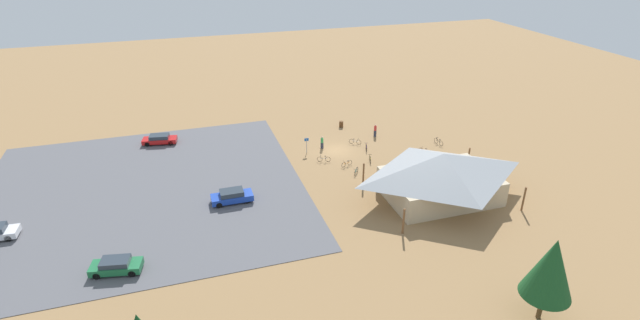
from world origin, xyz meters
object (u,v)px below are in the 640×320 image
bicycle_yellow_near_porch (370,159)px  bicycle_teal_edge_south (356,171)px  car_blue_mid_lot (232,196)px  bicycle_orange_lone_east (347,164)px  bike_pavilion (441,173)px  bicycle_black_yard_right (439,142)px  visitor_by_pavilion (322,142)px  bicycle_red_edge_north (424,151)px  trash_bin (341,124)px  bicycle_purple_mid_cluster (366,148)px  car_green_second_row (116,266)px  car_red_aisle_side (160,139)px  lot_sign (307,143)px  visitor_at_bikes (375,130)px  pine_far_east (551,268)px  bicycle_silver_yard_center (324,159)px  bicycle_white_trailside (355,142)px

bicycle_yellow_near_porch → bicycle_teal_edge_south: size_ratio=1.25×
car_blue_mid_lot → bicycle_orange_lone_east: bearing=-163.5°
car_blue_mid_lot → bike_pavilion: bearing=165.2°
bicycle_black_yard_right → car_blue_mid_lot: (28.99, 6.75, 0.35)m
bike_pavilion → visitor_by_pavilion: 18.21m
bicycle_red_edge_north → visitor_by_pavilion: (12.16, -5.79, 0.51)m
trash_bin → bicycle_teal_edge_south: trash_bin is taller
bicycle_purple_mid_cluster → car_green_second_row: size_ratio=0.37×
bicycle_yellow_near_porch → car_red_aisle_side: size_ratio=0.35×
bike_pavilion → bicycle_teal_edge_south: 10.61m
lot_sign → car_red_aisle_side: (18.30, -8.85, -0.72)m
visitor_at_bikes → visitor_by_pavilion: (8.36, 1.56, -0.06)m
lot_sign → car_green_second_row: (22.23, 18.28, -0.70)m
car_red_aisle_side → visitor_at_bikes: size_ratio=2.58×
car_red_aisle_side → bicycle_red_edge_north: bearing=157.1°
lot_sign → car_green_second_row: bearing=39.4°
bicycle_red_edge_north → car_red_aisle_side: size_ratio=0.32×
pine_far_east → bicycle_silver_yard_center: (7.29, -30.41, -4.33)m
lot_sign → bicycle_silver_yard_center: size_ratio=1.35×
bicycle_orange_lone_east → lot_sign: bearing=-54.9°
bicycle_white_trailside → visitor_by_pavilion: bearing=-0.0°
bicycle_yellow_near_porch → car_green_second_row: bearing=24.6°
bike_pavilion → trash_bin: (3.28, -22.42, -2.50)m
pine_far_east → bicycle_red_edge_north: 29.44m
pine_far_east → bicycle_red_edge_north: bearing=-101.6°
bicycle_orange_lone_east → bicycle_black_yard_right: bearing=-170.5°
car_red_aisle_side → visitor_by_pavilion: (-20.66, 8.09, 0.22)m
bicycle_teal_edge_south → visitor_at_bikes: visitor_at_bikes is taller
bike_pavilion → bicycle_silver_yard_center: size_ratio=8.70×
pine_far_east → bicycle_orange_lone_east: bearing=-80.0°
bicycle_orange_lone_east → visitor_by_pavilion: 6.14m
car_red_aisle_side → visitor_by_pavilion: 22.19m
bicycle_silver_yard_center → pine_far_east: bearing=103.5°
lot_sign → bicycle_black_yard_right: 18.13m
bicycle_white_trailside → car_blue_mid_lot: bearing=29.6°
bicycle_red_edge_north → car_red_aisle_side: car_red_aisle_side is taller
bicycle_teal_edge_south → bicycle_red_edge_north: bearing=-167.0°
bicycle_white_trailside → bike_pavilion: bearing=102.4°
car_red_aisle_side → visitor_by_pavilion: bearing=158.6°
bicycle_orange_lone_east → car_red_aisle_side: car_red_aisle_side is taller
bike_pavilion → bicycle_orange_lone_east: bike_pavilion is taller
bicycle_white_trailside → bicycle_red_edge_north: bearing=142.0°
lot_sign → car_blue_mid_lot: bearing=40.8°
bicycle_black_yard_right → car_green_second_row: (40.11, 15.45, 0.32)m
bicycle_purple_mid_cluster → visitor_by_pavilion: size_ratio=0.94×
bicycle_orange_lone_east → trash_bin: bearing=-106.8°
visitor_by_pavilion → bicycle_red_edge_north: bearing=154.5°
bike_pavilion → trash_bin: bearing=-81.7°
lot_sign → pine_far_east: pine_far_east is taller
bike_pavilion → lot_sign: bearing=-55.2°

